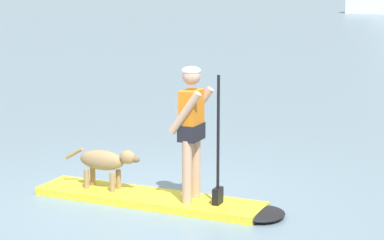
# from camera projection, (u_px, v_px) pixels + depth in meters

# --- Properties ---
(ground_plane) EXTENTS (400.00, 400.00, 0.00)m
(ground_plane) POSITION_uv_depth(u_px,v_px,m) (149.00, 202.00, 9.21)
(ground_plane) COLOR slate
(paddleboard) EXTENTS (3.34, 1.17, 0.10)m
(paddleboard) POSITION_uv_depth(u_px,v_px,m) (165.00, 201.00, 9.11)
(paddleboard) COLOR yellow
(paddleboard) RESTS_ON ground_plane
(person_paddler) EXTENTS (0.64, 0.53, 1.66)m
(person_paddler) POSITION_uv_depth(u_px,v_px,m) (193.00, 125.00, 8.76)
(person_paddler) COLOR tan
(person_paddler) RESTS_ON paddleboard
(dog) EXTENTS (1.10, 0.32, 0.55)m
(dog) POSITION_uv_depth(u_px,v_px,m) (105.00, 162.00, 9.37)
(dog) COLOR #997A51
(dog) RESTS_ON paddleboard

